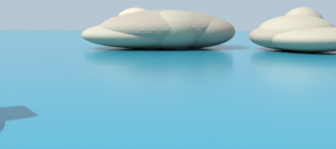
{
  "coord_description": "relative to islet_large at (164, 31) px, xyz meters",
  "views": [
    {
      "loc": [
        1.99,
        -4.71,
        4.73
      ],
      "look_at": [
        -1.93,
        19.41,
        1.5
      ],
      "focal_mm": 43.02,
      "sensor_mm": 36.0,
      "label": 1
    }
  ],
  "objects": [
    {
      "name": "islet_small",
      "position": [
        22.79,
        -2.17,
        -0.57
      ],
      "size": [
        21.71,
        22.48,
        7.14
      ],
      "color": "#756651",
      "rests_on": "ground"
    },
    {
      "name": "islet_large",
      "position": [
        0.0,
        0.0,
        0.0
      ],
      "size": [
        31.24,
        28.73,
        7.19
      ],
      "color": "#84755B",
      "rests_on": "ground"
    }
  ]
}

